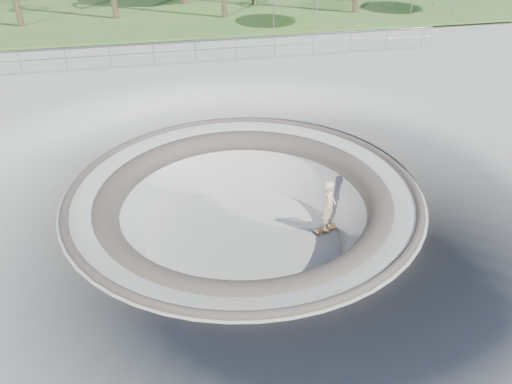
% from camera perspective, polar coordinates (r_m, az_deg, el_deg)
% --- Properties ---
extents(ground, '(180.00, 180.00, 0.00)m').
position_cam_1_polar(ground, '(14.55, -1.43, 0.29)').
color(ground, gray).
rests_on(ground, ground).
extents(skate_bowl, '(14.00, 14.00, 4.10)m').
position_cam_1_polar(skate_bowl, '(15.58, -1.34, -5.45)').
color(skate_bowl, gray).
rests_on(skate_bowl, ground).
extents(distant_hills, '(103.20, 45.00, 28.60)m').
position_cam_1_polar(distant_hills, '(71.14, -7.71, 19.73)').
color(distant_hills, brown).
rests_on(distant_hills, ground).
extents(safety_railing, '(25.00, 0.06, 1.03)m').
position_cam_1_polar(safety_railing, '(25.26, -6.96, 15.73)').
color(safety_railing, gray).
rests_on(safety_railing, ground).
extents(skateboard, '(0.93, 0.51, 0.09)m').
position_cam_1_polar(skateboard, '(16.21, 8.07, -4.13)').
color(skateboard, olive).
rests_on(skateboard, ground).
extents(skater, '(0.63, 0.74, 1.72)m').
position_cam_1_polar(skater, '(15.72, 8.31, -1.53)').
color(skater, '#D3B988').
rests_on(skater, skateboard).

